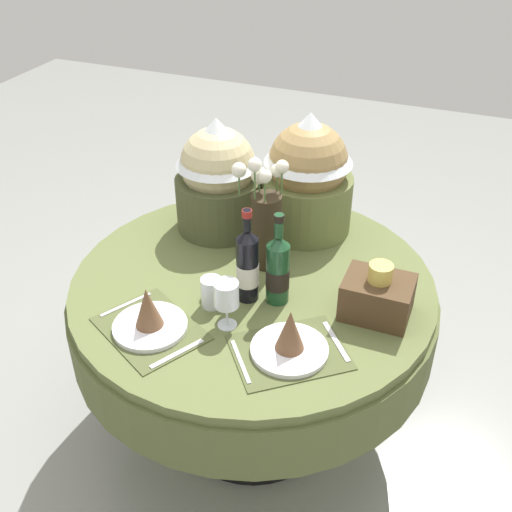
{
  "coord_description": "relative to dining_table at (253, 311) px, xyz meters",
  "views": [
    {
      "loc": [
        0.67,
        -1.65,
        2.06
      ],
      "look_at": [
        0.0,
        0.03,
        0.83
      ],
      "focal_mm": 43.47,
      "sensor_mm": 36.0,
      "label": 1
    }
  ],
  "objects": [
    {
      "name": "place_setting_right",
      "position": [
        0.25,
        -0.31,
        0.19
      ],
      "size": [
        0.43,
        0.42,
        0.16
      ],
      "color": "#4E562F",
      "rests_on": "dining_table"
    },
    {
      "name": "wine_bottle_left",
      "position": [
        0.02,
        -0.1,
        0.28
      ],
      "size": [
        0.08,
        0.08,
        0.34
      ],
      "color": "black",
      "rests_on": "dining_table"
    },
    {
      "name": "tumbler_near_left",
      "position": [
        -0.07,
        -0.19,
        0.2
      ],
      "size": [
        0.07,
        0.07,
        0.11
      ],
      "primitive_type": "cylinder",
      "color": "silver",
      "rests_on": "dining_table"
    },
    {
      "name": "place_setting_left",
      "position": [
        -0.2,
        -0.37,
        0.19
      ],
      "size": [
        0.42,
        0.39,
        0.16
      ],
      "color": "#4E562F",
      "rests_on": "dining_table"
    },
    {
      "name": "woven_basket_side_right",
      "position": [
        0.45,
        -0.03,
        0.22
      ],
      "size": [
        0.22,
        0.17,
        0.2
      ],
      "color": "#47331E",
      "rests_on": "dining_table"
    },
    {
      "name": "gift_tub_back_left",
      "position": [
        -0.26,
        0.29,
        0.39
      ],
      "size": [
        0.34,
        0.34,
        0.46
      ],
      "color": "#474C2D",
      "rests_on": "dining_table"
    },
    {
      "name": "dining_table",
      "position": [
        0.0,
        0.0,
        0.0
      ],
      "size": [
        1.32,
        1.32,
        0.75
      ],
      "color": "#5B6638",
      "rests_on": "ground"
    },
    {
      "name": "wine_glass_right",
      "position": [
        0.02,
        -0.26,
        0.27
      ],
      "size": [
        0.08,
        0.08,
        0.17
      ],
      "color": "silver",
      "rests_on": "dining_table"
    },
    {
      "name": "ground",
      "position": [
        0.0,
        0.0,
        -0.6
      ],
      "size": [
        8.0,
        8.0,
        0.0
      ],
      "primitive_type": "plane",
      "color": "gray"
    },
    {
      "name": "flower_vase",
      "position": [
        0.0,
        0.11,
        0.33
      ],
      "size": [
        0.18,
        0.14,
        0.44
      ],
      "color": "#332819",
      "rests_on": "dining_table"
    },
    {
      "name": "wine_bottle_centre",
      "position": [
        0.12,
        -0.08,
        0.27
      ],
      "size": [
        0.08,
        0.08,
        0.34
      ],
      "color": "#194223",
      "rests_on": "dining_table"
    },
    {
      "name": "gift_tub_back_centre",
      "position": [
        0.06,
        0.41,
        0.4
      ],
      "size": [
        0.36,
        0.36,
        0.49
      ],
      "color": "olive",
      "rests_on": "dining_table"
    }
  ]
}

